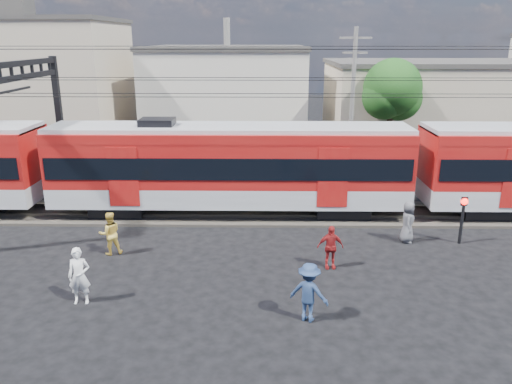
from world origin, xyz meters
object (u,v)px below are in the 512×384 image
pedestrian_c (309,292)px  pedestrian_a (79,276)px  crossing_signal (463,211)px  commuter_train (235,164)px

pedestrian_c → pedestrian_a: bearing=16.5°
pedestrian_a → pedestrian_c: pedestrian_a is taller
pedestrian_c → crossing_signal: size_ratio=0.92×
commuter_train → pedestrian_a: bearing=-117.8°
commuter_train → pedestrian_c: size_ratio=28.17×
commuter_train → pedestrian_c: bearing=-73.9°
commuter_train → pedestrian_a: (-4.32, -8.20, -1.49)m
commuter_train → pedestrian_a: commuter_train is taller
pedestrian_a → crossing_signal: (13.51, 4.90, 0.44)m
pedestrian_c → commuter_train: bearing=-50.1°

